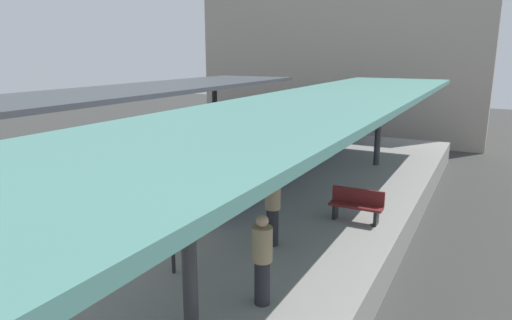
# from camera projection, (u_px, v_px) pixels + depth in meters

# --- Properties ---
(ground_plane) EXTENTS (80.00, 80.00, 0.00)m
(ground_plane) POSITION_uv_depth(u_px,v_px,m) (184.00, 238.00, 13.48)
(ground_plane) COLOR #383835
(platform_left) EXTENTS (4.40, 28.00, 1.00)m
(platform_left) POSITION_uv_depth(u_px,v_px,m) (91.00, 203.00, 15.08)
(platform_left) COLOR gray
(platform_left) RESTS_ON ground_plane
(platform_right) EXTENTS (4.40, 28.00, 1.00)m
(platform_right) POSITION_uv_depth(u_px,v_px,m) (304.00, 248.00, 11.65)
(platform_right) COLOR gray
(platform_right) RESTS_ON ground_plane
(track_ballast) EXTENTS (3.20, 28.00, 0.20)m
(track_ballast) POSITION_uv_depth(u_px,v_px,m) (184.00, 235.00, 13.46)
(track_ballast) COLOR #59544C
(track_ballast) RESTS_ON ground_plane
(rail_near_side) EXTENTS (0.08, 28.00, 0.14)m
(rail_near_side) POSITION_uv_depth(u_px,v_px,m) (165.00, 226.00, 13.74)
(rail_near_side) COLOR slate
(rail_near_side) RESTS_ON track_ballast
(rail_far_side) EXTENTS (0.08, 28.00, 0.14)m
(rail_far_side) POSITION_uv_depth(u_px,v_px,m) (204.00, 234.00, 13.09)
(rail_far_side) COLOR slate
(rail_far_side) RESTS_ON track_ballast
(commuter_train) EXTENTS (2.78, 15.27, 3.10)m
(commuter_train) POSITION_uv_depth(u_px,v_px,m) (278.00, 143.00, 18.76)
(commuter_train) COLOR #38428C
(commuter_train) RESTS_ON track_ballast
(canopy_left) EXTENTS (4.18, 21.00, 3.12)m
(canopy_left) POSITION_uv_depth(u_px,v_px,m) (114.00, 94.00, 15.48)
(canopy_left) COLOR #333335
(canopy_left) RESTS_ON platform_left
(canopy_right) EXTENTS (4.18, 21.00, 3.20)m
(canopy_right) POSITION_uv_depth(u_px,v_px,m) (327.00, 103.00, 12.03)
(canopy_right) COLOR #333335
(canopy_right) RESTS_ON platform_right
(platform_bench) EXTENTS (1.40, 0.41, 0.86)m
(platform_bench) POSITION_uv_depth(u_px,v_px,m) (357.00, 204.00, 12.02)
(platform_bench) COLOR black
(platform_bench) RESTS_ON platform_right
(platform_sign) EXTENTS (0.90, 0.08, 2.21)m
(platform_sign) POSITION_uv_depth(u_px,v_px,m) (171.00, 197.00, 8.89)
(platform_sign) COLOR #262628
(platform_sign) RESTS_ON platform_right
(passenger_near_bench) EXTENTS (0.36, 0.36, 1.71)m
(passenger_near_bench) POSITION_uv_depth(u_px,v_px,m) (74.00, 181.00, 12.61)
(passenger_near_bench) COLOR navy
(passenger_near_bench) RESTS_ON platform_left
(passenger_mid_platform) EXTENTS (0.36, 0.36, 1.67)m
(passenger_mid_platform) POSITION_uv_depth(u_px,v_px,m) (273.00, 210.00, 10.41)
(passenger_mid_platform) COLOR #232328
(passenger_mid_platform) RESTS_ON platform_right
(passenger_far_end) EXTENTS (0.36, 0.36, 1.67)m
(passenger_far_end) POSITION_uv_depth(u_px,v_px,m) (262.00, 259.00, 7.93)
(passenger_far_end) COLOR #232328
(passenger_far_end) RESTS_ON platform_right
(station_building_backdrop) EXTENTS (18.00, 6.00, 11.00)m
(station_building_backdrop) POSITION_uv_depth(u_px,v_px,m) (344.00, 50.00, 30.11)
(station_building_backdrop) COLOR #A89E8E
(station_building_backdrop) RESTS_ON ground_plane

